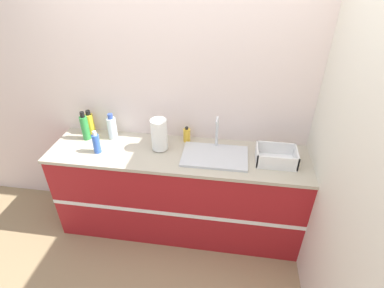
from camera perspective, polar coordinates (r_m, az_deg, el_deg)
ground_plane at (r=3.02m, az=-3.30°, el=-18.94°), size 12.00×12.00×0.00m
wall_back at (r=2.67m, az=-1.71°, el=9.20°), size 4.65×0.06×2.60m
wall_right at (r=2.47m, az=24.47°, el=3.97°), size 0.06×2.56×2.60m
counter_cabinet at (r=2.88m, az=-2.49°, el=-9.04°), size 2.27×0.58×0.90m
sink at (r=2.55m, az=4.37°, el=-2.05°), size 0.55×0.36×0.31m
paper_towel_roll at (r=2.59m, az=-6.25°, el=1.77°), size 0.14×0.14×0.29m
dish_rack at (r=2.56m, az=15.69°, el=-2.50°), size 0.33×0.23×0.12m
bottle_clear at (r=2.85m, az=-14.98°, el=3.04°), size 0.08×0.08×0.25m
bottle_green at (r=2.90m, az=-19.72°, el=3.02°), size 0.07×0.07×0.28m
bottle_blue at (r=2.69m, az=-17.76°, el=0.16°), size 0.06×0.06×0.21m
bottle_yellow at (r=2.99m, az=-18.84°, el=3.74°), size 0.08×0.08×0.24m
soap_dispenser at (r=2.73m, az=-1.00°, el=1.75°), size 0.06×0.06×0.15m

